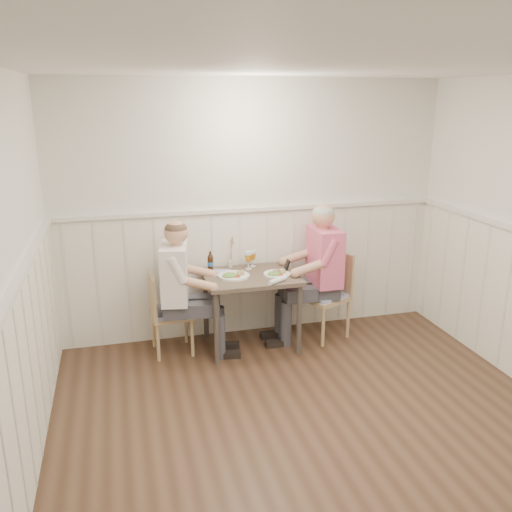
% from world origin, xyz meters
% --- Properties ---
extents(ground_plane, '(4.50, 4.50, 0.00)m').
position_xyz_m(ground_plane, '(0.00, 0.00, 0.00)').
color(ground_plane, '#412B1C').
extents(room_shell, '(4.04, 4.54, 2.60)m').
position_xyz_m(room_shell, '(0.00, 0.00, 1.52)').
color(room_shell, white).
rests_on(room_shell, ground).
extents(wainscot, '(4.00, 4.49, 1.34)m').
position_xyz_m(wainscot, '(0.00, 0.69, 0.69)').
color(wainscot, white).
rests_on(wainscot, ground).
extents(dining_table, '(0.91, 0.70, 0.75)m').
position_xyz_m(dining_table, '(-0.13, 1.84, 0.65)').
color(dining_table, '#4F3D33').
rests_on(dining_table, ground).
extents(chair_right, '(0.55, 0.55, 0.89)m').
position_xyz_m(chair_right, '(0.71, 1.89, 0.48)').
color(chair_right, tan).
rests_on(chair_right, ground).
extents(chair_left, '(0.40, 0.40, 0.81)m').
position_xyz_m(chair_left, '(-0.95, 1.90, 0.44)').
color(chair_left, tan).
rests_on(chair_left, ground).
extents(man_in_pink, '(0.66, 0.46, 1.43)m').
position_xyz_m(man_in_pink, '(0.60, 1.85, 0.60)').
color(man_in_pink, '#3F3F47').
rests_on(man_in_pink, ground).
extents(diner_cream, '(0.68, 0.48, 1.36)m').
position_xyz_m(diner_cream, '(-0.83, 1.81, 0.57)').
color(diner_cream, '#3F3F47').
rests_on(diner_cream, ground).
extents(plate_man, '(0.26, 0.26, 0.07)m').
position_xyz_m(plate_man, '(0.11, 1.77, 0.77)').
color(plate_man, white).
rests_on(plate_man, dining_table).
extents(plate_diner, '(0.30, 0.30, 0.08)m').
position_xyz_m(plate_diner, '(-0.31, 1.82, 0.77)').
color(plate_diner, white).
rests_on(plate_diner, dining_table).
extents(beer_glass_a, '(0.07, 0.07, 0.17)m').
position_xyz_m(beer_glass_a, '(-0.04, 2.10, 0.86)').
color(beer_glass_a, silver).
rests_on(beer_glass_a, dining_table).
extents(beer_glass_b, '(0.07, 0.07, 0.19)m').
position_xyz_m(beer_glass_b, '(-0.10, 2.02, 0.87)').
color(beer_glass_b, silver).
rests_on(beer_glass_b, dining_table).
extents(beer_bottle, '(0.06, 0.06, 0.21)m').
position_xyz_m(beer_bottle, '(-0.49, 2.05, 0.84)').
color(beer_bottle, black).
rests_on(beer_bottle, dining_table).
extents(rolled_napkin, '(0.21, 0.16, 0.05)m').
position_xyz_m(rolled_napkin, '(0.06, 1.56, 0.77)').
color(rolled_napkin, white).
rests_on(rolled_napkin, dining_table).
extents(grass_vase, '(0.04, 0.04, 0.34)m').
position_xyz_m(grass_vase, '(-0.27, 2.13, 0.90)').
color(grass_vase, silver).
rests_on(grass_vase, dining_table).
extents(gingham_mat, '(0.32, 0.29, 0.01)m').
position_xyz_m(gingham_mat, '(-0.44, 1.99, 0.75)').
color(gingham_mat, '#5D68B9').
rests_on(gingham_mat, dining_table).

